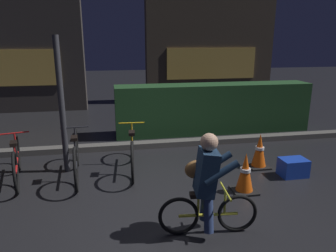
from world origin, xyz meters
TOP-DOWN VIEW (x-y plane):
  - ground_plane at (0.00, 0.00)m, footprint 40.00×40.00m
  - sidewalk_curb at (0.00, 2.20)m, footprint 12.00×0.24m
  - hedge_row at (1.80, 3.10)m, footprint 4.80×0.70m
  - storefront_left at (-3.88, 6.50)m, footprint 4.82×0.54m
  - storefront_right at (2.96, 7.20)m, footprint 4.70×0.54m
  - street_post at (-1.49, 1.20)m, footprint 0.10×0.10m
  - parked_bike_left_mid at (-2.23, 0.95)m, footprint 0.49×1.59m
  - parked_bike_center_left at (-1.29, 0.91)m, footprint 0.46×1.74m
  - parked_bike_center_right at (-0.35, 1.04)m, footprint 0.46×1.74m
  - traffic_cone_near at (1.25, -0.10)m, footprint 0.36×0.36m
  - traffic_cone_far at (1.90, 0.76)m, footprint 0.36×0.36m
  - blue_crate at (2.30, 0.30)m, footprint 0.44×0.33m
  - cyclist at (0.36, -0.99)m, footprint 1.19×0.55m

SIDE VIEW (x-z plane):
  - ground_plane at x=0.00m, z-range 0.00..0.00m
  - sidewalk_curb at x=0.00m, z-range 0.00..0.12m
  - blue_crate at x=2.30m, z-range 0.00..0.30m
  - traffic_cone_near at x=1.25m, z-range -0.01..0.61m
  - traffic_cone_far at x=1.90m, z-range -0.01..0.62m
  - parked_bike_left_mid at x=-2.23m, z-range -0.03..0.71m
  - parked_bike_center_right at x=-0.35m, z-range -0.04..0.76m
  - parked_bike_center_left at x=-1.29m, z-range -0.04..0.76m
  - hedge_row at x=1.80m, z-range 0.00..1.20m
  - cyclist at x=0.36m, z-range 0.01..1.25m
  - street_post at x=-1.49m, z-range 0.00..2.31m
  - storefront_right at x=2.96m, z-range -0.01..4.32m
  - storefront_left at x=-3.88m, z-range -0.01..4.81m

